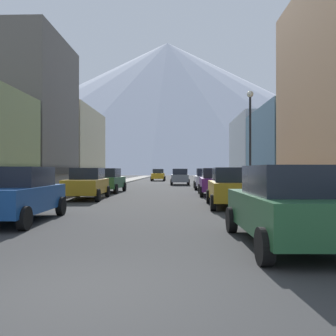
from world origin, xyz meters
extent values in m
plane|color=#353535|center=(0.00, 0.00, 0.00)|extent=(400.00, 400.00, 0.00)
cube|color=gray|center=(-6.25, 35.00, 0.07)|extent=(2.50, 100.00, 0.15)
cube|color=gray|center=(6.25, 35.00, 0.07)|extent=(2.50, 100.00, 0.15)
cube|color=#66605B|center=(-12.06, 22.55, 5.95)|extent=(9.12, 8.55, 11.90)
cube|color=#2D2B29|center=(-12.06, 22.55, 1.60)|extent=(9.42, 8.55, 0.50)
cube|color=beige|center=(-11.52, 32.76, 4.05)|extent=(8.03, 11.07, 8.09)
cube|color=#595444|center=(-11.52, 32.76, 1.60)|extent=(8.33, 11.07, 0.50)
cube|color=slate|center=(10.89, 22.60, 3.18)|extent=(6.79, 9.50, 6.36)
cube|color=#22333F|center=(10.89, 22.60, 1.60)|extent=(7.09, 9.50, 0.50)
cube|color=#99A5B2|center=(10.87, 32.68, 3.61)|extent=(6.75, 10.39, 7.21)
cube|color=#444A50|center=(10.87, 32.68, 1.60)|extent=(7.05, 10.39, 0.50)
cube|color=#19478C|center=(-3.80, 6.63, 0.74)|extent=(1.95, 4.45, 0.80)
cube|color=#1E232D|center=(-3.81, 6.88, 1.46)|extent=(1.66, 2.24, 0.64)
cylinder|color=black|center=(-2.84, 5.01, 0.34)|extent=(0.24, 0.69, 0.68)
cylinder|color=black|center=(-2.92, 8.30, 0.34)|extent=(0.24, 0.69, 0.68)
cylinder|color=black|center=(-4.76, 8.26, 0.34)|extent=(0.24, 0.69, 0.68)
cube|color=#B28419|center=(-3.80, 15.36, 0.74)|extent=(2.02, 4.47, 0.80)
cube|color=#1E232D|center=(-3.81, 15.61, 1.46)|extent=(1.69, 2.27, 0.64)
cylinder|color=black|center=(-2.81, 13.75, 0.34)|extent=(0.25, 0.69, 0.68)
cylinder|color=black|center=(-4.65, 13.68, 0.34)|extent=(0.25, 0.69, 0.68)
cylinder|color=black|center=(-2.95, 17.05, 0.34)|extent=(0.25, 0.69, 0.68)
cylinder|color=black|center=(-4.79, 16.97, 0.34)|extent=(0.25, 0.69, 0.68)
cube|color=#265933|center=(-3.80, 21.46, 0.74)|extent=(1.96, 4.45, 0.80)
cube|color=#1E232D|center=(-3.81, 21.21, 1.46)|extent=(1.66, 2.24, 0.64)
cylinder|color=black|center=(-4.67, 23.13, 0.34)|extent=(0.24, 0.69, 0.68)
cylinder|color=black|center=(-2.83, 23.08, 0.34)|extent=(0.24, 0.69, 0.68)
cylinder|color=black|center=(-4.77, 19.84, 0.34)|extent=(0.24, 0.69, 0.68)
cylinder|color=black|center=(-2.93, 19.78, 0.34)|extent=(0.24, 0.69, 0.68)
cube|color=#265933|center=(3.80, 3.28, 0.74)|extent=(1.95, 4.44, 0.80)
cube|color=#1E232D|center=(3.81, 3.03, 1.46)|extent=(1.65, 2.24, 0.64)
cylinder|color=black|center=(2.84, 4.91, 0.34)|extent=(0.24, 0.69, 0.68)
cylinder|color=black|center=(4.68, 4.95, 0.34)|extent=(0.24, 0.69, 0.68)
cylinder|color=black|center=(2.92, 1.61, 0.34)|extent=(0.24, 0.69, 0.68)
cube|color=#B28419|center=(3.80, 11.44, 0.74)|extent=(1.97, 4.45, 0.80)
cube|color=#1E232D|center=(3.79, 11.19, 1.46)|extent=(1.67, 2.25, 0.64)
cylinder|color=black|center=(2.93, 13.11, 0.34)|extent=(0.24, 0.69, 0.68)
cylinder|color=black|center=(4.77, 13.06, 0.34)|extent=(0.24, 0.69, 0.68)
cylinder|color=black|center=(2.83, 9.82, 0.34)|extent=(0.24, 0.69, 0.68)
cylinder|color=black|center=(4.67, 9.76, 0.34)|extent=(0.24, 0.69, 0.68)
cube|color=#591E72|center=(3.80, 18.66, 0.74)|extent=(1.96, 4.45, 0.80)
cube|color=#1E232D|center=(3.79, 18.41, 1.46)|extent=(1.66, 2.24, 0.64)
cylinder|color=black|center=(2.92, 20.34, 0.34)|extent=(0.24, 0.69, 0.68)
cylinder|color=black|center=(4.76, 20.29, 0.34)|extent=(0.24, 0.69, 0.68)
cylinder|color=black|center=(2.84, 17.04, 0.34)|extent=(0.24, 0.69, 0.68)
cylinder|color=black|center=(4.68, 16.99, 0.34)|extent=(0.24, 0.69, 0.68)
cube|color=silver|center=(3.80, 25.90, 0.74)|extent=(1.92, 4.43, 0.80)
cube|color=#1E232D|center=(3.80, 25.65, 1.46)|extent=(1.64, 2.23, 0.64)
cylinder|color=black|center=(2.91, 27.57, 0.34)|extent=(0.23, 0.68, 0.68)
cylinder|color=black|center=(4.75, 27.54, 0.34)|extent=(0.23, 0.68, 0.68)
cylinder|color=black|center=(2.85, 24.27, 0.34)|extent=(0.23, 0.68, 0.68)
cylinder|color=black|center=(4.69, 24.24, 0.34)|extent=(0.23, 0.68, 0.68)
cube|color=#B28419|center=(-1.60, 48.52, 0.74)|extent=(1.84, 4.40, 0.80)
cube|color=#1E232D|center=(-1.60, 48.77, 1.46)|extent=(1.60, 2.20, 0.64)
cylinder|color=black|center=(-0.68, 46.87, 0.34)|extent=(0.22, 0.68, 0.68)
cylinder|color=black|center=(-2.52, 46.87, 0.34)|extent=(0.22, 0.68, 0.68)
cylinder|color=black|center=(-0.68, 50.17, 0.34)|extent=(0.22, 0.68, 0.68)
cylinder|color=black|center=(-2.52, 50.17, 0.34)|extent=(0.22, 0.68, 0.68)
cube|color=slate|center=(1.60, 34.79, 0.74)|extent=(1.84, 4.40, 0.80)
cube|color=#1E232D|center=(1.60, 34.54, 1.46)|extent=(1.60, 2.20, 0.64)
cylinder|color=black|center=(0.68, 36.44, 0.34)|extent=(0.22, 0.68, 0.68)
cylinder|color=black|center=(2.52, 36.44, 0.34)|extent=(0.22, 0.68, 0.68)
cylinder|color=black|center=(0.68, 33.14, 0.34)|extent=(0.22, 0.68, 0.68)
cylinder|color=black|center=(2.52, 33.14, 0.34)|extent=(0.22, 0.68, 0.68)
cylinder|color=#595960|center=(5.75, 5.48, 0.68)|extent=(0.06, 0.06, 1.05)
cube|color=#33383F|center=(5.75, 5.48, 1.34)|extent=(0.14, 0.10, 0.28)
cylinder|color=#4C5156|center=(6.35, 9.65, 0.60)|extent=(0.56, 0.56, 0.90)
cylinder|color=#2D2D33|center=(6.35, 9.65, 1.09)|extent=(0.59, 0.59, 0.08)
cylinder|color=gray|center=(7.00, 16.43, 0.35)|extent=(0.42, 0.42, 0.40)
sphere|color=#267832|center=(7.00, 16.43, 0.80)|extent=(0.63, 0.63, 0.63)
cylinder|color=#4C4C51|center=(7.00, 11.72, 0.33)|extent=(0.54, 0.54, 0.37)
sphere|color=#1B6D31|center=(7.00, 11.72, 0.81)|extent=(0.73, 0.73, 0.73)
cylinder|color=#4C4C51|center=(-7.00, 14.47, 0.37)|extent=(0.56, 0.56, 0.45)
sphere|color=#2A6B33|center=(-7.00, 14.47, 0.77)|extent=(0.44, 0.44, 0.44)
cylinder|color=maroon|center=(6.25, 23.80, 0.81)|extent=(0.36, 0.36, 1.32)
sphere|color=tan|center=(6.25, 23.80, 1.58)|extent=(0.21, 0.21, 0.21)
cylinder|color=black|center=(5.35, 14.83, 2.90)|extent=(0.12, 0.12, 5.50)
sphere|color=white|center=(5.35, 14.83, 5.83)|extent=(0.36, 0.36, 0.36)
cone|color=silver|center=(-6.73, 260.00, 48.44)|extent=(324.51, 324.51, 96.89)
camera|label=1|loc=(1.41, -4.63, 1.69)|focal=37.82mm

